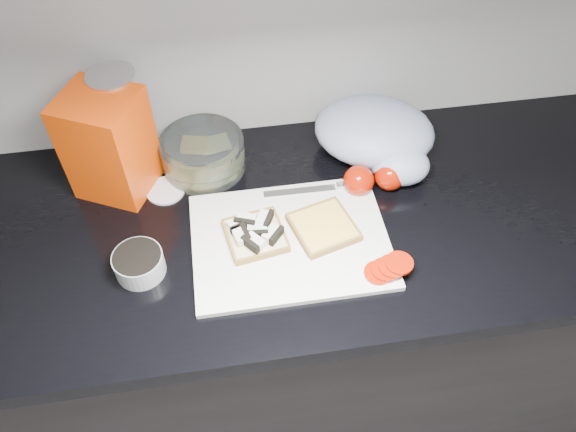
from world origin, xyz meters
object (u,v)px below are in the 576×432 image
object	(u,v)px
glass_bowl	(203,154)
steel_canister	(123,121)
cutting_board	(290,241)
bread_bag	(109,144)

from	to	relation	value
glass_bowl	steel_canister	size ratio (longest dim) A/B	0.78
cutting_board	bread_bag	world-z (taller)	bread_bag
cutting_board	bread_bag	size ratio (longest dim) A/B	1.69
cutting_board	glass_bowl	xyz separation A→B (m)	(-0.16, 0.25, 0.03)
cutting_board	glass_bowl	world-z (taller)	glass_bowl
cutting_board	bread_bag	distance (m)	0.43
cutting_board	glass_bowl	distance (m)	0.30
glass_bowl	bread_bag	bearing A→B (deg)	-172.27
steel_canister	cutting_board	bearing A→B (deg)	-42.39
glass_bowl	bread_bag	xyz separation A→B (m)	(-0.19, -0.03, 0.08)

